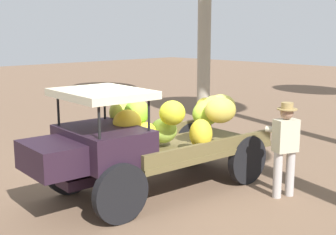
# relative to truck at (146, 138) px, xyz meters

# --- Properties ---
(ground_plane) EXTENTS (60.00, 60.00, 0.00)m
(ground_plane) POSITION_rel_truck_xyz_m (-0.43, -0.15, -0.99)
(ground_plane) COLOR brown
(truck) EXTENTS (4.55, 2.05, 1.90)m
(truck) POSITION_rel_truck_xyz_m (0.00, 0.00, 0.00)
(truck) COLOR black
(truck) RESTS_ON ground
(farmer) EXTENTS (0.56, 0.52, 1.64)m
(farmer) POSITION_rel_truck_xyz_m (-1.57, 1.76, -0.06)
(farmer) COLOR #B3ACA7
(farmer) RESTS_ON ground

